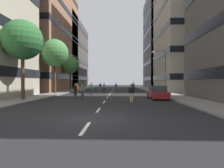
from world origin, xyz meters
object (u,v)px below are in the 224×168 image
at_px(skater_8, 91,87).
at_px(skater_9, 82,90).
at_px(street_tree_far, 55,53).
at_px(skater_6, 116,87).
at_px(streetlamp_right, 163,67).
at_px(skater_7, 100,86).
at_px(street_tree_near, 70,65).
at_px(parked_car_near, 158,93).
at_px(skater_4, 104,87).
at_px(skater_0, 92,88).
at_px(skater_3, 77,88).
at_px(street_tree_mid, 23,40).
at_px(skater_10, 75,89).
at_px(skater_1, 132,92).
at_px(skater_2, 134,86).
at_px(skater_5, 133,86).

relative_size(skater_8, skater_9, 1.00).
distance_m(street_tree_far, skater_6, 12.29).
bearing_deg(streetlamp_right, street_tree_far, 176.62).
bearing_deg(skater_7, street_tree_far, -117.16).
bearing_deg(street_tree_far, street_tree_near, 90.00).
height_order(parked_car_near, skater_8, skater_8).
distance_m(skater_4, skater_9, 12.95).
bearing_deg(skater_0, skater_3, -160.02).
distance_m(street_tree_mid, skater_4, 17.00).
bearing_deg(parked_car_near, skater_10, 167.44).
relative_size(streetlamp_right, skater_0, 3.65).
bearing_deg(skater_7, skater_1, -76.79).
bearing_deg(skater_2, street_tree_mid, -120.79).
xyz_separation_m(skater_4, skater_6, (2.14, 0.71, -0.03)).
bearing_deg(skater_3, parked_car_near, -29.95).
distance_m(skater_1, skater_4, 16.26).
relative_size(skater_0, skater_5, 1.00).
distance_m(skater_0, skater_10, 4.96).
relative_size(skater_0, skater_10, 1.00).
bearing_deg(skater_2, streetlamp_right, -77.27).
xyz_separation_m(skater_0, skater_8, (-0.58, 3.52, -0.03)).
bearing_deg(skater_1, skater_4, 103.84).
xyz_separation_m(streetlamp_right, skater_4, (-9.23, 5.72, -3.12)).
height_order(street_tree_near, streetlamp_right, street_tree_near).
relative_size(skater_1, skater_3, 1.00).
relative_size(skater_5, skater_7, 1.00).
bearing_deg(skater_0, street_tree_near, 121.38).
bearing_deg(parked_car_near, skater_9, -174.84).
bearing_deg(skater_5, skater_4, -141.71).
relative_size(skater_0, skater_1, 1.00).
xyz_separation_m(skater_5, skater_10, (-8.53, -14.28, 0.00)).
bearing_deg(street_tree_mid, skater_9, 13.72).
xyz_separation_m(parked_car_near, skater_7, (-8.56, 19.02, 0.29)).
distance_m(skater_1, skater_5, 20.27).
relative_size(skater_1, skater_7, 1.00).
xyz_separation_m(street_tree_mid, skater_6, (9.56, 15.05, -5.35)).
relative_size(street_tree_near, skater_1, 4.00).
distance_m(street_tree_near, skater_10, 15.74).
distance_m(skater_1, skater_3, 12.46).
xyz_separation_m(street_tree_far, skater_4, (7.42, 4.74, -5.44)).
height_order(skater_1, skater_8, same).
bearing_deg(skater_4, street_tree_near, 148.43).
distance_m(street_tree_far, skater_10, 8.73).
relative_size(street_tree_near, skater_3, 4.00).
bearing_deg(skater_6, skater_10, -115.68).
distance_m(skater_8, skater_10, 8.32).
height_order(street_tree_mid, skater_1, street_tree_mid).
xyz_separation_m(skater_3, skater_6, (5.82, 6.60, -0.03)).
bearing_deg(street_tree_far, skater_8, 30.67).
bearing_deg(street_tree_mid, skater_4, 62.65).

